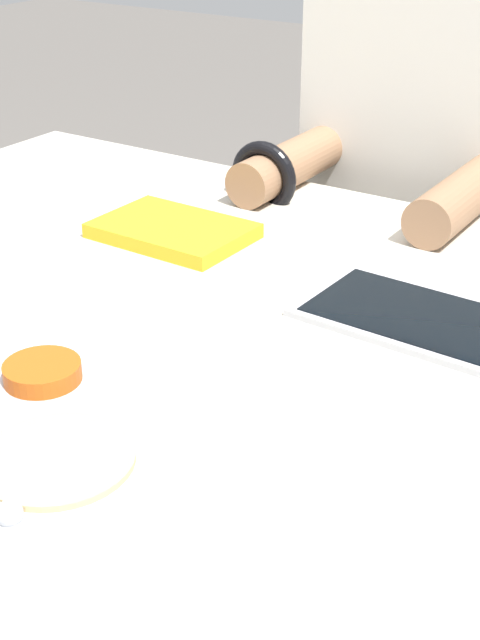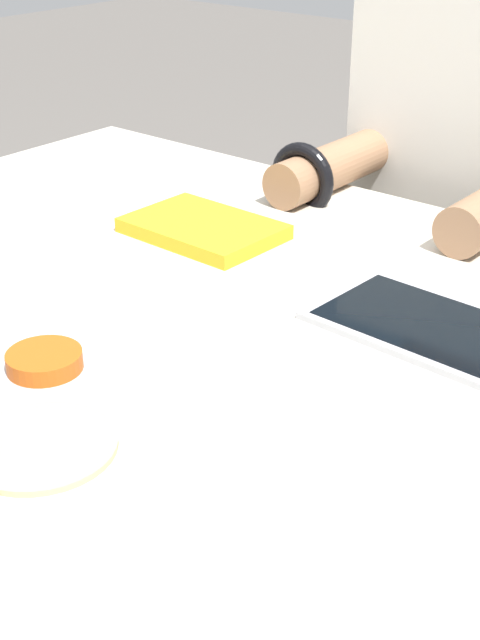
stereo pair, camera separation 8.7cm
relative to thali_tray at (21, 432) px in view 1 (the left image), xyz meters
name	(u,v)px [view 1 (the left image)]	position (x,y,z in m)	size (l,w,h in m)	color
dining_table	(150,590)	(-0.04, 0.21, -0.38)	(1.28, 1.10, 0.75)	beige
thali_tray	(21,432)	(0.00, 0.00, 0.00)	(0.33, 0.33, 0.03)	#B7BABF
red_notebook	(173,232)	(-0.17, 0.45, 0.00)	(0.21, 0.14, 0.02)	silver
tablet_device	(412,316)	(0.20, 0.40, 0.00)	(0.25, 0.16, 0.01)	#B7B7BC
person_diner	(414,258)	(-0.01, 0.93, -0.17)	(0.38, 0.45, 1.23)	black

